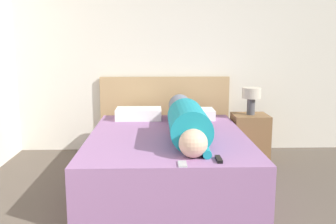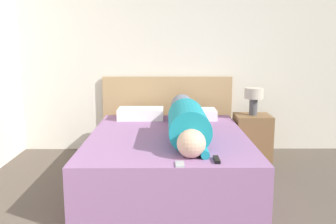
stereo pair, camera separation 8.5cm
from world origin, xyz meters
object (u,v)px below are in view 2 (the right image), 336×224
(table_lamp, at_px, (254,96))
(person_lying, at_px, (186,120))
(tv_remote, at_px, (217,160))
(nightstand, at_px, (252,137))
(bed, at_px, (168,158))
(pillow_second, at_px, (194,114))
(pillow_near_headboard, at_px, (141,114))
(cell_phone, at_px, (180,164))

(table_lamp, xyz_separation_m, person_lying, (-0.83, -0.79, -0.12))
(tv_remote, bearing_deg, nightstand, 68.10)
(bed, bearing_deg, nightstand, 36.76)
(bed, distance_m, table_lamp, 1.35)
(bed, distance_m, pillow_second, 0.88)
(bed, distance_m, pillow_near_headboard, 0.89)
(table_lamp, xyz_separation_m, cell_phone, (-0.92, -1.68, -0.26))
(pillow_second, distance_m, cell_phone, 1.72)
(bed, xyz_separation_m, pillow_near_headboard, (-0.31, 0.77, 0.31))
(bed, height_order, person_lying, person_lying)
(cell_phone, bearing_deg, pillow_near_headboard, 103.11)
(tv_remote, bearing_deg, cell_phone, -162.78)
(nightstand, distance_m, table_lamp, 0.49)
(nightstand, bearing_deg, table_lamp, 0.00)
(pillow_near_headboard, height_order, pillow_second, pillow_near_headboard)
(nightstand, distance_m, cell_phone, 1.93)
(pillow_second, xyz_separation_m, tv_remote, (0.04, -1.61, -0.04))
(nightstand, xyz_separation_m, table_lamp, (0.00, 0.00, 0.49))
(bed, height_order, pillow_second, pillow_second)
(table_lamp, height_order, pillow_second, table_lamp)
(pillow_near_headboard, bearing_deg, cell_phone, -76.89)
(person_lying, height_order, tv_remote, person_lying)
(table_lamp, distance_m, pillow_second, 0.72)
(cell_phone, bearing_deg, person_lying, 83.91)
(table_lamp, distance_m, pillow_near_headboard, 1.33)
(nightstand, distance_m, tv_remote, 1.74)
(person_lying, height_order, pillow_near_headboard, person_lying)
(bed, height_order, tv_remote, tv_remote)
(bed, distance_m, person_lying, 0.44)
(pillow_near_headboard, xyz_separation_m, cell_phone, (0.40, -1.70, -0.06))
(person_lying, relative_size, cell_phone, 14.03)
(tv_remote, bearing_deg, person_lying, 102.86)
(tv_remote, xyz_separation_m, cell_phone, (-0.28, -0.09, -0.01))
(nightstand, xyz_separation_m, cell_phone, (-0.92, -1.68, 0.23))
(pillow_near_headboard, relative_size, pillow_second, 1.05)
(bed, height_order, nightstand, nightstand)
(person_lying, relative_size, pillow_near_headboard, 3.46)
(tv_remote, distance_m, cell_phone, 0.29)
(pillow_second, bearing_deg, nightstand, -1.53)
(nightstand, height_order, tv_remote, nightstand)
(table_lamp, distance_m, cell_phone, 1.94)
(pillow_near_headboard, bearing_deg, pillow_second, 0.00)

